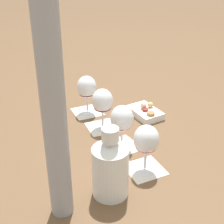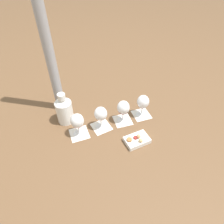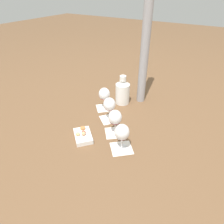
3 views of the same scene
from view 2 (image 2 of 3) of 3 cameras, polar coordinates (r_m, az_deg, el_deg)
The scene contains 12 objects.
ground_plane at distance 1.28m, azimuth -0.11°, elevation -3.25°, with size 8.00×8.00×0.00m, color brown.
tasting_card_0 at distance 1.23m, azimuth -9.33°, elevation -6.13°, with size 0.16×0.16×0.00m.
tasting_card_1 at distance 1.26m, azimuth -3.06°, elevation -4.20°, with size 0.16×0.16×0.00m.
tasting_card_2 at distance 1.30m, azimuth 3.06°, elevation -2.38°, with size 0.16×0.16×0.00m.
tasting_card_3 at distance 1.35m, azimuth 8.38°, elevation -0.71°, with size 0.16×0.16×0.00m.
wine_glass_0 at distance 1.16m, azimuth -9.89°, elevation -2.77°, with size 0.08×0.08×0.16m.
wine_glass_1 at distance 1.18m, azimuth -3.24°, elevation -0.80°, with size 0.08×0.08×0.16m.
wine_glass_2 at distance 1.23m, azimuth 3.23°, elevation 1.02°, with size 0.08×0.08×0.16m.
wine_glass_3 at distance 1.28m, azimuth 8.83°, elevation 2.63°, with size 0.08×0.08×0.16m.
ceramic_vase at distance 1.27m, azimuth -13.49°, elevation 0.62°, with size 0.10×0.10×0.21m.
snack_dish at distance 1.17m, azimuth 7.13°, elevation -7.91°, with size 0.16×0.17×0.05m.
umbrella_pole at distance 1.18m, azimuth -18.63°, elevation 20.38°, with size 0.06×0.06×1.02m.
Camera 2 is at (0.34, -0.82, 0.92)m, focal length 32.00 mm.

